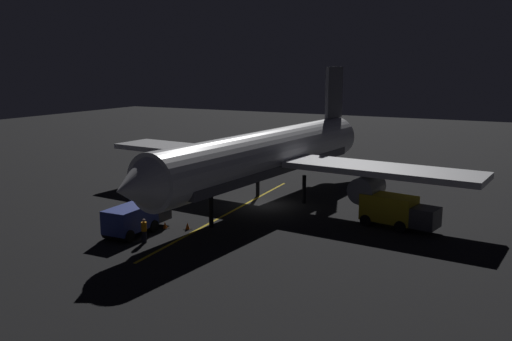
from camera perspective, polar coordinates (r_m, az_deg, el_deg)
name	(u,v)px	position (r m, az deg, el deg)	size (l,w,h in m)	color
ground_plane	(266,206)	(49.78, 1.07, -3.69)	(180.00, 180.00, 0.20)	black
apron_guide_stripe	(228,213)	(47.10, -2.87, -4.42)	(0.24, 26.49, 0.01)	gold
airliner	(270,155)	(49.35, 1.46, 1.59)	(36.63, 37.11, 12.20)	white
baggage_truck	(136,218)	(42.36, -12.26, -4.80)	(2.39, 5.90, 2.16)	navy
catering_truck	(396,212)	(43.98, 14.23, -4.13)	(6.15, 3.13, 2.50)	gold
ground_crew_worker	(144,231)	(39.99, -11.47, -6.09)	(0.40, 0.40, 1.74)	black
traffic_cone_near_left	(165,225)	(43.23, -9.37, -5.61)	(0.50, 0.50, 0.55)	#EA590F
traffic_cone_near_right	(173,204)	(49.56, -8.58, -3.46)	(0.50, 0.50, 0.55)	#EA590F
traffic_cone_under_wing	(188,226)	(42.76, -7.08, -5.73)	(0.50, 0.50, 0.55)	#EA590F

